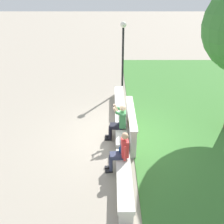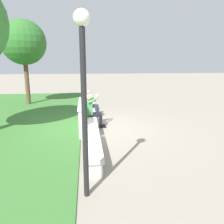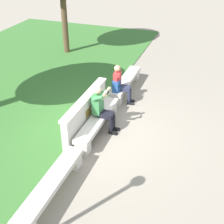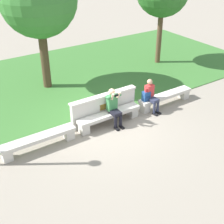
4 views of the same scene
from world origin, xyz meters
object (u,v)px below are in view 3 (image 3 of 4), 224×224
object	(u,v)px
bench_main	(51,186)
bench_mid	(126,83)
person_distant	(121,83)
bench_near	(98,122)
person_photographer	(102,106)
backpack	(117,86)

from	to	relation	value
bench_main	bench_mid	xyz separation A→B (m)	(5.20, 0.00, 0.00)
person_distant	bench_mid	bearing A→B (deg)	4.72
bench_near	person_photographer	world-z (taller)	person_photographer
bench_near	bench_main	bearing A→B (deg)	180.00
bench_near	person_distant	size ratio (longest dim) A/B	1.90
person_photographer	person_distant	distance (m)	1.67
bench_main	bench_mid	world-z (taller)	same
bench_main	person_distant	bearing A→B (deg)	-0.86
bench_near	person_photographer	bearing A→B (deg)	-31.44
bench_near	person_photographer	xyz separation A→B (m)	(0.13, -0.08, 0.43)
bench_mid	person_photographer	size ratio (longest dim) A/B	1.81
bench_main	bench_near	xyz separation A→B (m)	(2.60, 0.00, 0.00)
person_distant	bench_main	bearing A→B (deg)	179.14
bench_main	person_photographer	world-z (taller)	person_photographer
person_distant	bench_near	bearing A→B (deg)	177.90
person_photographer	backpack	bearing A→B (deg)	3.45
backpack	bench_near	bearing A→B (deg)	-179.52
backpack	bench_main	bearing A→B (deg)	-179.81
person_distant	person_photographer	bearing A→B (deg)	-179.60
bench_main	person_photographer	xyz separation A→B (m)	(2.73, -0.08, 0.43)
bench_main	bench_near	size ratio (longest dim) A/B	1.00
backpack	person_photographer	bearing A→B (deg)	-176.55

